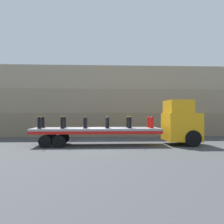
# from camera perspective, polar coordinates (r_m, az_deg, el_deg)

# --- Properties ---
(ground_plane) EXTENTS (120.00, 120.00, 0.00)m
(ground_plane) POSITION_cam_1_polar(r_m,az_deg,el_deg) (17.88, -3.60, -7.58)
(ground_plane) COLOR #3F4244
(rock_cliff) EXTENTS (60.00, 3.30, 6.98)m
(rock_cliff) POSITION_cam_1_polar(r_m,az_deg,el_deg) (25.74, -3.47, 2.42)
(rock_cliff) COLOR #84755B
(rock_cliff) RESTS_ON ground_plane
(truck_cab) EXTENTS (2.31, 2.71, 3.20)m
(truck_cab) POSITION_cam_1_polar(r_m,az_deg,el_deg) (18.75, 15.67, -2.34)
(truck_cab) COLOR orange
(truck_cab) RESTS_ON ground_plane
(flatbed_trailer) EXTENTS (8.95, 2.60, 1.22)m
(flatbed_trailer) POSITION_cam_1_polar(r_m,az_deg,el_deg) (17.79, -5.42, -4.39)
(flatbed_trailer) COLOR gray
(flatbed_trailer) RESTS_ON ground_plane
(fire_hydrant_black_near_0) EXTENTS (0.30, 0.53, 0.82)m
(fire_hydrant_black_near_0) POSITION_cam_1_polar(r_m,az_deg,el_deg) (17.65, -16.30, -2.39)
(fire_hydrant_black_near_0) COLOR black
(fire_hydrant_black_near_0) RESTS_ON flatbed_trailer
(fire_hydrant_black_far_0) EXTENTS (0.30, 0.53, 0.82)m
(fire_hydrant_black_far_0) POSITION_cam_1_polar(r_m,az_deg,el_deg) (18.73, -15.53, -2.27)
(fire_hydrant_black_far_0) COLOR black
(fire_hydrant_black_far_0) RESTS_ON flatbed_trailer
(fire_hydrant_black_near_1) EXTENTS (0.30, 0.53, 0.82)m
(fire_hydrant_black_near_1) POSITION_cam_1_polar(r_m,az_deg,el_deg) (17.37, -11.31, -2.43)
(fire_hydrant_black_near_1) COLOR black
(fire_hydrant_black_near_1) RESTS_ON flatbed_trailer
(fire_hydrant_black_far_1) EXTENTS (0.30, 0.53, 0.82)m
(fire_hydrant_black_far_1) POSITION_cam_1_polar(r_m,az_deg,el_deg) (18.46, -10.83, -2.31)
(fire_hydrant_black_far_1) COLOR black
(fire_hydrant_black_far_1) RESTS_ON flatbed_trailer
(fire_hydrant_black_near_2) EXTENTS (0.30, 0.53, 0.82)m
(fire_hydrant_black_near_2) POSITION_cam_1_polar(r_m,az_deg,el_deg) (17.22, -6.19, -2.46)
(fire_hydrant_black_near_2) COLOR black
(fire_hydrant_black_near_2) RESTS_ON flatbed_trailer
(fire_hydrant_black_far_2) EXTENTS (0.30, 0.53, 0.82)m
(fire_hydrant_black_far_2) POSITION_cam_1_polar(r_m,az_deg,el_deg) (18.32, -6.01, -2.33)
(fire_hydrant_black_far_2) COLOR black
(fire_hydrant_black_far_2) RESTS_ON flatbed_trailer
(fire_hydrant_black_near_3) EXTENTS (0.30, 0.53, 0.82)m
(fire_hydrant_black_near_3) POSITION_cam_1_polar(r_m,az_deg,el_deg) (17.21, -1.03, -2.46)
(fire_hydrant_black_near_3) COLOR black
(fire_hydrant_black_near_3) RESTS_ON flatbed_trailer
(fire_hydrant_black_far_3) EXTENTS (0.30, 0.53, 0.82)m
(fire_hydrant_black_far_3) POSITION_cam_1_polar(r_m,az_deg,el_deg) (18.31, -1.16, -2.33)
(fire_hydrant_black_far_3) COLOR black
(fire_hydrant_black_far_3) RESTS_ON flatbed_trailer
(fire_hydrant_black_near_4) EXTENTS (0.30, 0.53, 0.82)m
(fire_hydrant_black_near_4) POSITION_cam_1_polar(r_m,az_deg,el_deg) (17.33, 4.10, -2.44)
(fire_hydrant_black_near_4) COLOR black
(fire_hydrant_black_near_4) RESTS_ON flatbed_trailer
(fire_hydrant_black_far_4) EXTENTS (0.30, 0.53, 0.82)m
(fire_hydrant_black_far_4) POSITION_cam_1_polar(r_m,az_deg,el_deg) (18.43, 3.67, -2.32)
(fire_hydrant_black_far_4) COLOR black
(fire_hydrant_black_far_4) RESTS_ON flatbed_trailer
(fire_hydrant_red_near_5) EXTENTS (0.30, 0.53, 0.82)m
(fire_hydrant_red_near_5) POSITION_cam_1_polar(r_m,az_deg,el_deg) (17.60, 9.12, -2.41)
(fire_hydrant_red_near_5) COLOR red
(fire_hydrant_red_near_5) RESTS_ON flatbed_trailer
(fire_hydrant_red_far_5) EXTENTS (0.30, 0.53, 0.82)m
(fire_hydrant_red_far_5) POSITION_cam_1_polar(r_m,az_deg,el_deg) (18.67, 8.40, -2.29)
(fire_hydrant_red_far_5) COLOR red
(fire_hydrant_red_far_5) RESTS_ON flatbed_trailer
(cargo_strap_rear) EXTENTS (0.05, 2.70, 0.01)m
(cargo_strap_rear) POSITION_cam_1_polar(r_m,az_deg,el_deg) (18.18, -15.90, -0.99)
(cargo_strap_rear) COLOR yellow
(cargo_strap_rear) RESTS_ON fire_hydrant_black_near_0
(cargo_strap_middle) EXTENTS (0.05, 2.70, 0.01)m
(cargo_strap_middle) POSITION_cam_1_polar(r_m,az_deg,el_deg) (17.90, -11.06, -1.00)
(cargo_strap_middle) COLOR yellow
(cargo_strap_middle) RESTS_ON fire_hydrant_black_near_1
(cargo_strap_front) EXTENTS (0.05, 2.70, 0.01)m
(cargo_strap_front) POSITION_cam_1_polar(r_m,az_deg,el_deg) (17.87, 3.88, -1.01)
(cargo_strap_front) COLOR yellow
(cargo_strap_front) RESTS_ON fire_hydrant_black_near_4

